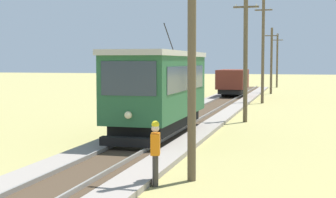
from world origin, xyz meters
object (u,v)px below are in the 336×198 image
utility_pole_near_tram (192,46)px  utility_pole_horizon (277,60)px  utility_pole_distant (271,60)px  utility_pole_far (263,49)px  track_worker (155,150)px  freight_car (233,81)px  utility_pole_mid (246,56)px  red_tram (159,89)px

utility_pole_near_tram → utility_pole_horizon: (-0.00, 52.15, -0.21)m
utility_pole_distant → utility_pole_horizon: bearing=90.0°
utility_pole_far → track_worker: size_ratio=4.76×
freight_car → utility_pole_mid: (3.04, -17.80, 2.15)m
red_tram → freight_car: red_tram is taller
utility_pole_near_tram → utility_pole_far: bearing=90.0°
red_tram → utility_pole_distant: bearing=84.5°
utility_pole_mid → utility_pole_far: bearing=90.0°
utility_pole_near_tram → utility_pole_distant: size_ratio=1.08×
red_tram → utility_pole_mid: bearing=65.4°
utility_pole_near_tram → utility_pole_distant: 38.99m
utility_pole_far → track_worker: (-0.82, -27.63, -3.36)m
utility_pole_near_tram → utility_pole_distant: (-0.00, 38.99, -0.26)m
utility_pole_mid → red_tram: bearing=-114.6°
track_worker → utility_pole_horizon: bearing=77.0°
red_tram → utility_pole_mid: 7.44m
track_worker → freight_car: bearing=81.8°
utility_pole_mid → track_worker: bearing=-93.2°
red_tram → utility_pole_mid: size_ratio=1.18×
freight_car → utility_pole_distant: utility_pole_distant is taller
freight_car → utility_pole_far: bearing=-58.0°
utility_pole_mid → utility_pole_distant: size_ratio=1.05×
utility_pole_far → track_worker: utility_pole_far is taller
utility_pole_near_tram → utility_pole_mid: size_ratio=1.03×
utility_pole_far → utility_pole_horizon: (0.00, 25.33, -0.75)m
utility_pole_near_tram → utility_pole_mid: (0.00, 13.89, -0.09)m
freight_car → utility_pole_mid: 18.18m
utility_pole_mid → utility_pole_far: (-0.00, 12.93, 0.64)m
utility_pole_mid → utility_pole_horizon: size_ratio=1.03×
freight_car → utility_pole_horizon: size_ratio=0.74×
utility_pole_near_tram → freight_car: bearing=95.5°
utility_pole_far → utility_pole_horizon: utility_pole_far is taller
utility_pole_far → utility_pole_distant: 12.19m
utility_pole_horizon → track_worker: bearing=-90.9°
utility_pole_far → utility_pole_near_tram: bearing=-90.0°
utility_pole_distant → utility_pole_horizon: (0.00, 13.16, 0.06)m
utility_pole_far → utility_pole_distant: (0.00, 12.16, -0.81)m
red_tram → utility_pole_far: 19.90m
red_tram → freight_car: (-0.00, 24.42, -0.64)m
track_worker → red_tram: bearing=93.2°
utility_pole_near_tram → utility_pole_distant: utility_pole_near_tram is taller
utility_pole_distant → track_worker: utility_pole_distant is taller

